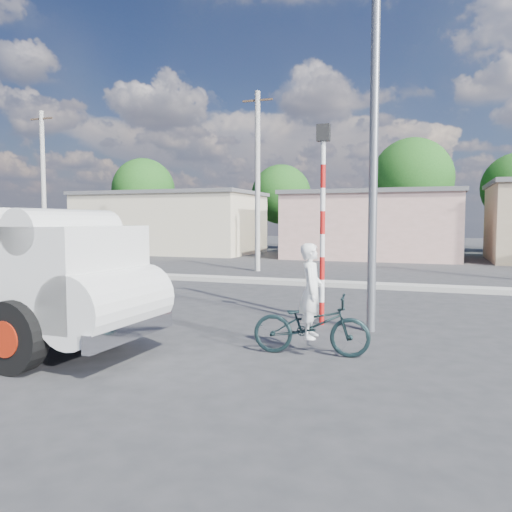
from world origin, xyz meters
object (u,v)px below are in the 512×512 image
(bicycle, at_px, (311,325))
(traffic_pole, at_px, (323,207))
(streetlight, at_px, (367,88))
(cyclist, at_px, (311,308))

(bicycle, relative_size, traffic_pole, 0.46)
(traffic_pole, relative_size, streetlight, 0.48)
(bicycle, bearing_deg, streetlight, -21.16)
(traffic_pole, bearing_deg, streetlight, -17.73)
(traffic_pole, height_order, streetlight, streetlight)
(bicycle, xyz_separation_m, cyclist, (0.00, 0.00, 0.28))
(cyclist, xyz_separation_m, streetlight, (0.59, 2.20, 4.15))
(cyclist, relative_size, streetlight, 0.18)
(traffic_pole, bearing_deg, cyclist, -82.06)
(cyclist, distance_m, streetlight, 4.74)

